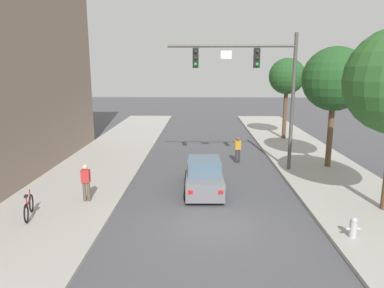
% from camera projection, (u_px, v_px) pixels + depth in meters
% --- Properties ---
extents(ground_plane, '(120.00, 120.00, 0.00)m').
position_uv_depth(ground_plane, '(212.00, 226.00, 13.16)').
color(ground_plane, '#4C4C51').
extents(sidewalk_left, '(5.00, 60.00, 0.15)m').
position_uv_depth(sidewalk_left, '(41.00, 222.00, 13.30)').
color(sidewalk_left, '#A8A59E').
rests_on(sidewalk_left, ground).
extents(traffic_signal_mast, '(6.97, 0.38, 7.50)m').
position_uv_depth(traffic_signal_mast, '(258.00, 76.00, 19.06)').
color(traffic_signal_mast, '#514C47').
rests_on(traffic_signal_mast, sidewalk_right).
extents(car_lead_grey, '(1.91, 4.27, 1.60)m').
position_uv_depth(car_lead_grey, '(204.00, 176.00, 16.78)').
color(car_lead_grey, slate).
rests_on(car_lead_grey, ground).
extents(pedestrian_sidewalk_left_walker, '(0.36, 0.22, 1.64)m').
position_uv_depth(pedestrian_sidewalk_left_walker, '(86.00, 181.00, 15.02)').
color(pedestrian_sidewalk_left_walker, brown).
rests_on(pedestrian_sidewalk_left_walker, sidewalk_left).
extents(pedestrian_crossing_road, '(0.36, 0.22, 1.64)m').
position_uv_depth(pedestrian_crossing_road, '(238.00, 149.00, 21.75)').
color(pedestrian_crossing_road, '#333338').
rests_on(pedestrian_crossing_road, ground).
extents(bicycle_leaning, '(0.55, 1.72, 0.98)m').
position_uv_depth(bicycle_leaning, '(29.00, 207.00, 13.50)').
color(bicycle_leaning, black).
rests_on(bicycle_leaning, sidewalk_left).
extents(fire_hydrant, '(0.48, 0.24, 0.72)m').
position_uv_depth(fire_hydrant, '(353.00, 227.00, 11.87)').
color(fire_hydrant, '#B2B2B7').
rests_on(fire_hydrant, sidewalk_right).
extents(street_tree_second, '(3.58, 3.58, 6.85)m').
position_uv_depth(street_tree_second, '(335.00, 79.00, 19.60)').
color(street_tree_second, brown).
rests_on(street_tree_second, sidewalk_right).
extents(street_tree_third, '(2.86, 2.86, 6.46)m').
position_uv_depth(street_tree_third, '(287.00, 77.00, 27.89)').
color(street_tree_third, brown).
rests_on(street_tree_third, sidewalk_right).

